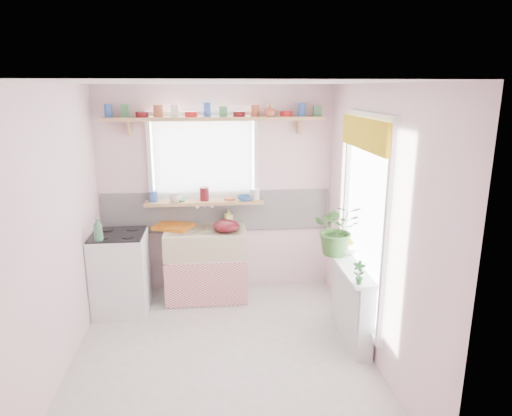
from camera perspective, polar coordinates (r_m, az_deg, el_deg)
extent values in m
plane|color=silver|center=(4.55, -4.19, -17.98)|extent=(3.20, 3.20, 0.00)
plane|color=white|center=(3.83, -4.91, 15.35)|extent=(3.20, 3.20, 0.00)
plane|color=#FFD5DE|center=(5.56, -4.92, 2.17)|extent=(2.80, 0.00, 2.80)
plane|color=#FFD5DE|center=(2.53, -3.62, -13.75)|extent=(2.80, 0.00, 2.80)
plane|color=#FFD5DE|center=(4.23, -23.88, -3.14)|extent=(0.00, 3.20, 3.20)
plane|color=#FFD5DE|center=(4.27, 14.61, -2.14)|extent=(0.00, 3.20, 3.20)
cube|color=white|center=(5.60, -4.86, -0.35)|extent=(2.74, 0.03, 0.50)
cube|color=pink|center=(5.66, -4.82, -2.32)|extent=(2.74, 0.02, 0.12)
cube|color=white|center=(5.48, -6.59, 6.21)|extent=(1.20, 0.01, 1.00)
cube|color=white|center=(5.42, -6.60, 6.10)|extent=(1.15, 0.02, 0.95)
cube|color=white|center=(4.45, 13.68, -1.41)|extent=(0.01, 1.10, 1.90)
cube|color=gold|center=(4.27, 13.25, 9.04)|extent=(0.03, 1.20, 0.28)
cube|color=white|center=(5.57, -6.20, -8.38)|extent=(0.85, 0.55, 0.55)
cube|color=#DA4340|center=(5.32, -6.22, -9.56)|extent=(0.95, 0.02, 0.53)
cube|color=beige|center=(5.42, -6.33, -4.24)|extent=(0.95, 0.55, 0.30)
cylinder|color=silver|center=(5.55, -6.43, 0.51)|extent=(0.03, 0.22, 0.03)
cube|color=white|center=(5.37, -16.54, -7.81)|extent=(0.58, 0.58, 0.90)
cube|color=black|center=(5.22, -16.91, -3.19)|extent=(0.56, 0.56, 0.02)
cylinder|color=black|center=(5.12, -18.75, -3.53)|extent=(0.14, 0.14, 0.01)
cylinder|color=black|center=(5.06, -15.65, -3.49)|extent=(0.14, 0.14, 0.01)
cylinder|color=black|center=(5.38, -18.11, -2.60)|extent=(0.14, 0.14, 0.01)
cylinder|color=black|center=(5.32, -15.16, -2.55)|extent=(0.14, 0.14, 0.01)
cube|color=white|center=(4.74, 11.91, -11.67)|extent=(0.15, 0.90, 0.75)
cube|color=white|center=(4.57, 11.81, -7.37)|extent=(0.22, 0.95, 0.03)
cube|color=tan|center=(5.47, -6.45, 0.74)|extent=(1.40, 0.22, 0.04)
cube|color=tan|center=(5.31, -5.11, 11.07)|extent=(2.52, 0.24, 0.04)
cylinder|color=#3359A5|center=(5.42, -17.96, 11.35)|extent=(0.11, 0.11, 0.12)
cylinder|color=#3F7F4C|center=(5.38, -16.03, 11.47)|extent=(0.11, 0.11, 0.12)
cylinder|color=#590F14|center=(5.36, -14.06, 11.27)|extent=(0.11, 0.11, 0.06)
cylinder|color=#A55133|center=(5.33, -12.11, 11.69)|extent=(0.11, 0.11, 0.12)
cylinder|color=silver|center=(5.32, -10.13, 11.77)|extent=(0.11, 0.11, 0.12)
cylinder|color=red|center=(5.31, -8.12, 11.52)|extent=(0.11, 0.11, 0.06)
cylinder|color=#3359A5|center=(5.30, -6.13, 11.91)|extent=(0.11, 0.11, 0.12)
cylinder|color=#3F7F4C|center=(5.30, -4.12, 11.95)|extent=(0.11, 0.11, 0.12)
cylinder|color=#590F14|center=(5.31, -2.12, 11.66)|extent=(0.11, 0.11, 0.06)
cylinder|color=#A55133|center=(5.33, -0.13, 12.00)|extent=(0.11, 0.11, 0.12)
cylinder|color=silver|center=(5.35, 1.85, 12.01)|extent=(0.11, 0.11, 0.12)
cylinder|color=red|center=(5.38, 3.80, 11.68)|extent=(0.11, 0.11, 0.06)
cylinder|color=#3359A5|center=(5.41, 5.75, 11.97)|extent=(0.11, 0.11, 0.12)
cylinder|color=#3F7F4C|center=(5.45, 7.66, 11.94)|extent=(0.11, 0.11, 0.12)
cylinder|color=#3359A5|center=(5.49, -12.95, 1.37)|extent=(0.11, 0.11, 0.12)
cylinder|color=#3F7F4C|center=(5.46, -9.72, 1.46)|extent=(0.11, 0.11, 0.12)
cylinder|color=#590F14|center=(5.46, -6.46, 1.24)|extent=(0.11, 0.11, 0.06)
cylinder|color=#A55133|center=(5.45, -3.21, 1.63)|extent=(0.11, 0.11, 0.12)
cylinder|color=silver|center=(5.47, 0.03, 1.71)|extent=(0.11, 0.11, 0.12)
cube|color=orange|center=(5.49, -10.29, -2.28)|extent=(0.51, 0.45, 0.04)
ellipsoid|color=#560E17|center=(5.27, -3.75, -2.23)|extent=(0.31, 0.31, 0.14)
imported|color=#366227|center=(4.78, 10.16, -2.57)|extent=(0.55, 0.49, 0.56)
imported|color=silver|center=(4.92, 11.13, -5.01)|extent=(0.38, 0.38, 0.08)
imported|color=#2A692D|center=(4.15, 12.75, -7.89)|extent=(0.13, 0.12, 0.22)
imported|color=#F8ED6E|center=(5.54, -3.45, -1.10)|extent=(0.11, 0.11, 0.19)
imported|color=silver|center=(5.41, -10.08, 1.19)|extent=(0.14, 0.14, 0.10)
imported|color=#2F6099|center=(5.41, -1.39, 1.22)|extent=(0.23, 0.23, 0.06)
imported|color=#B65038|center=(5.29, 1.73, 12.12)|extent=(0.19, 0.19, 0.15)
imported|color=#418253|center=(5.01, -19.13, -2.53)|extent=(0.10, 0.10, 0.25)
sphere|color=orange|center=(4.90, 11.17, -4.34)|extent=(0.08, 0.08, 0.08)
sphere|color=orange|center=(4.95, 11.74, -4.20)|extent=(0.08, 0.08, 0.08)
sphere|color=orange|center=(4.91, 10.54, -4.30)|extent=(0.08, 0.08, 0.08)
cylinder|color=yellow|center=(4.86, 11.57, -4.41)|extent=(0.18, 0.04, 0.10)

